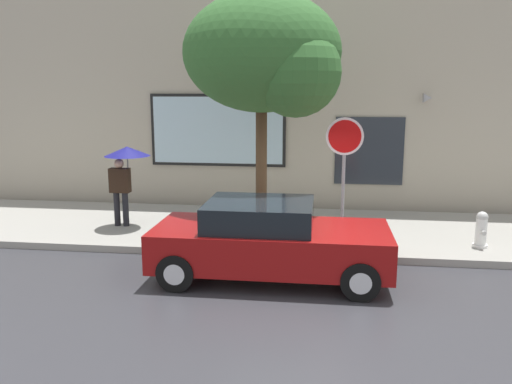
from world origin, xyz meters
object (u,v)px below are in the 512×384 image
Objects in this scene: fire_hydrant at (481,230)px; street_tree at (268,57)px; stop_sign at (344,155)px; parked_car at (269,241)px; pedestrian_with_umbrella at (125,162)px.

street_tree reaches higher than fire_hydrant.
stop_sign is (1.58, -0.19, -1.96)m from street_tree.
pedestrian_with_umbrella reaches higher than parked_car.
parked_car is 4.56m from fire_hydrant.
parked_car is 5.54× the size of fire_hydrant.
street_tree is 2.53m from stop_sign.
fire_hydrant is 3.17m from stop_sign.
stop_sign is at bearing -8.58° from pedestrian_with_umbrella.
parked_car is 0.80× the size of street_tree.
stop_sign is (1.33, 1.84, 1.31)m from parked_car.
stop_sign is at bearing -178.40° from fire_hydrant.
pedestrian_with_umbrella is at bearing 144.44° from parked_car.
pedestrian_with_umbrella is at bearing 170.68° from street_tree.
fire_hydrant is at bearing -1.51° from street_tree.
stop_sign reaches higher than fire_hydrant.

